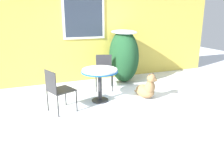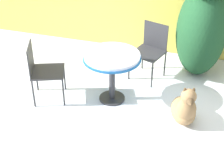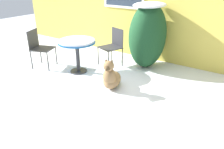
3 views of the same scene
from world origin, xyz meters
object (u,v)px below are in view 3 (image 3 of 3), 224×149
Objects in this scene: dog at (111,78)px; patio_table at (77,45)px; patio_chair_far_side at (40,46)px; patio_chair_near_table at (113,45)px.

patio_table is at bearing 151.50° from dog.
patio_table is 0.99m from patio_chair_far_side.
patio_table is at bearing -96.68° from patio_chair_far_side.
patio_chair_near_table is at bearing 107.01° from dog.
dog is (2.01, 0.02, -0.27)m from patio_chair_far_side.
dog is at bearing -111.13° from patio_chair_far_side.
patio_table reaches higher than dog.
dog is at bearing -12.37° from patio_table.
patio_chair_far_side is at bearing 164.55° from dog.
patio_chair_near_table is at bearing -73.09° from patio_chair_far_side.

